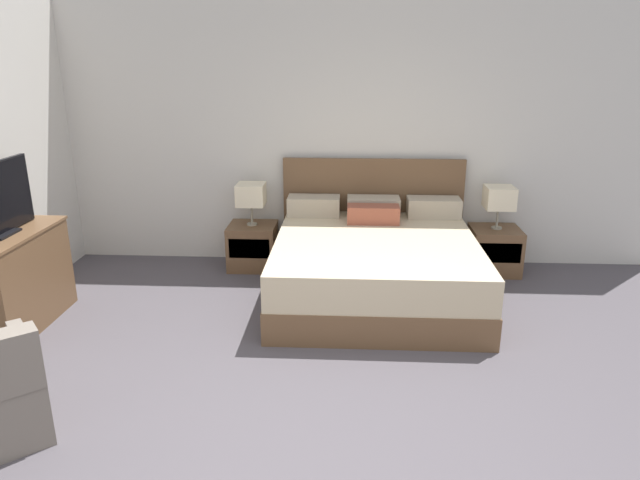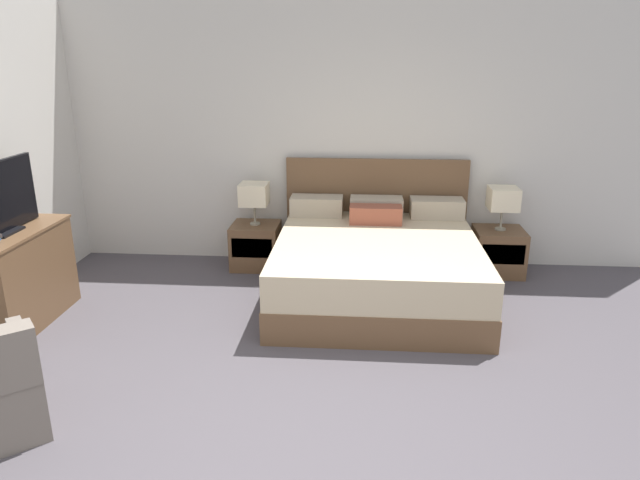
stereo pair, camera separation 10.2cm
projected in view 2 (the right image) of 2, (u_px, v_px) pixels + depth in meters
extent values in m
cube|color=beige|center=(340.00, 134.00, 6.09)|extent=(7.05, 0.06, 2.84)
cube|color=brown|center=(376.00, 285.00, 5.39)|extent=(1.87, 2.00, 0.28)
cube|color=#C6B28E|center=(377.00, 256.00, 5.30)|extent=(1.85, 1.98, 0.31)
cube|color=brown|center=(376.00, 212.00, 6.23)|extent=(1.95, 0.05, 1.17)
cube|color=tan|center=(317.00, 206.00, 6.05)|extent=(0.55, 0.28, 0.20)
cube|color=tan|center=(376.00, 207.00, 6.01)|extent=(0.55, 0.28, 0.20)
cube|color=tan|center=(437.00, 208.00, 5.96)|extent=(0.55, 0.28, 0.20)
cube|color=brown|center=(376.00, 215.00, 5.76)|extent=(0.52, 0.22, 0.18)
cube|color=brown|center=(256.00, 246.00, 6.21)|extent=(0.51, 0.47, 0.48)
cube|color=#473120|center=(252.00, 248.00, 5.97)|extent=(0.43, 0.01, 0.21)
cube|color=brown|center=(498.00, 251.00, 6.02)|extent=(0.51, 0.47, 0.48)
cube|color=#473120|center=(503.00, 254.00, 5.79)|extent=(0.43, 0.01, 0.21)
cylinder|color=gray|center=(255.00, 224.00, 6.13)|extent=(0.11, 0.11, 0.02)
cylinder|color=gray|center=(255.00, 214.00, 6.10)|extent=(0.02, 0.02, 0.20)
cube|color=beige|center=(254.00, 194.00, 6.03)|extent=(0.29, 0.29, 0.23)
cylinder|color=gray|center=(500.00, 229.00, 5.94)|extent=(0.11, 0.11, 0.02)
cylinder|color=gray|center=(501.00, 219.00, 5.91)|extent=(0.02, 0.02, 0.20)
cube|color=beige|center=(503.00, 198.00, 5.84)|extent=(0.29, 0.29, 0.23)
cube|color=brown|center=(17.00, 278.00, 4.83)|extent=(0.48, 1.08, 0.83)
cube|color=brown|center=(9.00, 233.00, 4.71)|extent=(0.49, 1.11, 0.02)
cube|color=black|center=(5.00, 232.00, 4.65)|extent=(0.18, 0.30, 0.02)
cube|color=black|center=(1.00, 198.00, 4.56)|extent=(0.01, 0.93, 0.56)
cube|color=#70665B|center=(23.00, 348.00, 3.52)|extent=(0.47, 0.54, 0.18)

